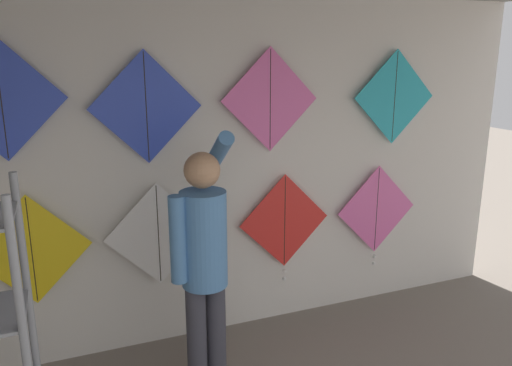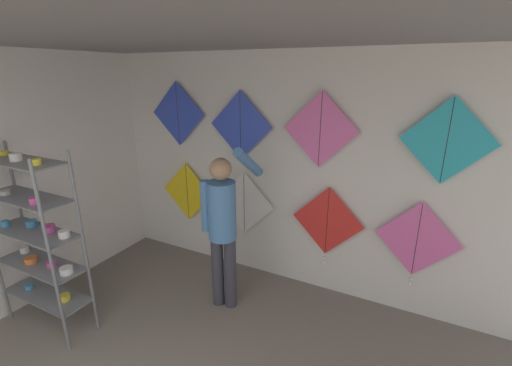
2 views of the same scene
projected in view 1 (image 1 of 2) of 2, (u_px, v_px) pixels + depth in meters
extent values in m
cube|color=silver|center=(221.00, 171.00, 4.06)|extent=(5.65, 0.06, 2.80)
cylinder|color=#383842|center=(197.00, 345.00, 3.36)|extent=(0.13, 0.13, 0.85)
cylinder|color=#383842|center=(216.00, 338.00, 3.44)|extent=(0.13, 0.13, 0.85)
cylinder|color=#4C7FB7|center=(204.00, 239.00, 3.21)|extent=(0.30, 0.30, 0.64)
sphere|color=tan|center=(202.00, 170.00, 3.10)|extent=(0.23, 0.23, 0.23)
cylinder|color=#4C7FB7|center=(178.00, 240.00, 3.11)|extent=(0.11, 0.11, 0.57)
cylinder|color=#4C7FB7|center=(216.00, 156.00, 3.40)|extent=(0.11, 0.52, 0.41)
cube|color=yellow|center=(32.00, 250.00, 3.57)|extent=(0.83, 0.01, 0.83)
cylinder|color=black|center=(32.00, 250.00, 3.57)|extent=(0.01, 0.01, 0.79)
cube|color=white|center=(158.00, 234.00, 3.90)|extent=(0.83, 0.01, 0.83)
cylinder|color=black|center=(158.00, 234.00, 3.90)|extent=(0.01, 0.01, 0.79)
cube|color=red|center=(285.00, 221.00, 4.29)|extent=(0.83, 0.01, 0.83)
cylinder|color=black|center=(285.00, 221.00, 4.29)|extent=(0.01, 0.01, 0.79)
sphere|color=white|center=(284.00, 271.00, 4.40)|extent=(0.04, 0.04, 0.04)
sphere|color=white|center=(284.00, 279.00, 4.42)|extent=(0.04, 0.04, 0.04)
cube|color=pink|center=(377.00, 210.00, 4.63)|extent=(0.83, 0.01, 0.83)
cylinder|color=black|center=(377.00, 210.00, 4.63)|extent=(0.01, 0.01, 0.79)
sphere|color=white|center=(374.00, 256.00, 4.74)|extent=(0.04, 0.04, 0.04)
sphere|color=white|center=(374.00, 263.00, 4.76)|extent=(0.04, 0.04, 0.04)
cube|color=blue|center=(1.00, 99.00, 3.27)|extent=(0.83, 0.01, 0.83)
cylinder|color=black|center=(1.00, 99.00, 3.27)|extent=(0.01, 0.01, 0.79)
cube|color=blue|center=(146.00, 107.00, 3.63)|extent=(0.83, 0.01, 0.83)
cylinder|color=black|center=(146.00, 107.00, 3.63)|extent=(0.01, 0.01, 0.79)
cube|color=pink|center=(270.00, 100.00, 3.98)|extent=(0.83, 0.01, 0.83)
cylinder|color=black|center=(270.00, 100.00, 3.98)|extent=(0.01, 0.01, 0.79)
cube|color=#28B2C6|center=(395.00, 97.00, 4.42)|extent=(0.83, 0.01, 0.83)
cylinder|color=black|center=(395.00, 97.00, 4.42)|extent=(0.01, 0.01, 0.79)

